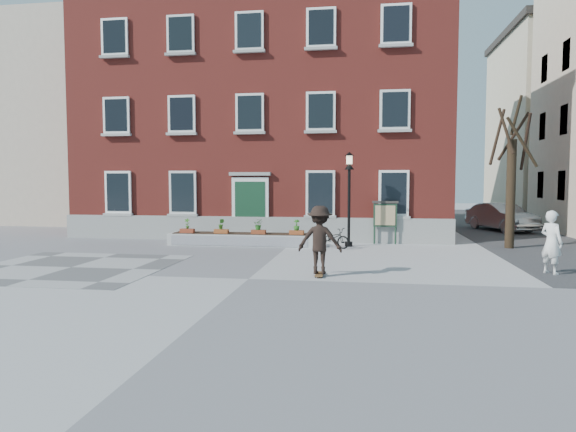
% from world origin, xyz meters
% --- Properties ---
extents(ground, '(100.00, 100.00, 0.00)m').
position_xyz_m(ground, '(0.00, 0.00, 0.00)').
color(ground, '#9D9DA0').
rests_on(ground, ground).
extents(checker_patch, '(6.00, 6.00, 0.01)m').
position_xyz_m(checker_patch, '(-6.00, 1.00, 0.01)').
color(checker_patch, '#535355').
rests_on(checker_patch, ground).
extents(distant_building, '(10.00, 12.00, 13.00)m').
position_xyz_m(distant_building, '(-18.00, 20.00, 6.50)').
color(distant_building, beige).
rests_on(distant_building, ground).
extents(bicycle, '(1.66, 1.20, 0.83)m').
position_xyz_m(bicycle, '(1.86, 6.95, 0.42)').
color(bicycle, black).
rests_on(bicycle, ground).
extents(parked_car, '(3.24, 4.85, 1.51)m').
position_xyz_m(parked_car, '(10.54, 15.55, 0.76)').
color(parked_car, '#ABADB0').
rests_on(parked_car, ground).
extents(bystander, '(0.76, 0.82, 1.88)m').
position_xyz_m(bystander, '(8.64, 2.13, 0.94)').
color(bystander, white).
rests_on(bystander, ground).
extents(brick_building, '(18.40, 10.85, 12.60)m').
position_xyz_m(brick_building, '(-2.00, 13.98, 6.30)').
color(brick_building, maroon).
rests_on(brick_building, ground).
extents(planter_assembly, '(6.20, 1.12, 1.15)m').
position_xyz_m(planter_assembly, '(-1.99, 7.18, 0.31)').
color(planter_assembly, beige).
rests_on(planter_assembly, ground).
extents(bare_tree, '(1.83, 1.83, 6.16)m').
position_xyz_m(bare_tree, '(9.01, 8.01, 2.79)').
color(bare_tree, '#312316').
rests_on(bare_tree, ground).
extents(lamp_post, '(0.40, 0.40, 3.93)m').
position_xyz_m(lamp_post, '(2.52, 7.58, 2.54)').
color(lamp_post, black).
rests_on(lamp_post, ground).
extents(notice_board, '(1.10, 0.16, 1.87)m').
position_xyz_m(notice_board, '(4.04, 8.61, 1.26)').
color(notice_board, '#1B3625').
rests_on(notice_board, ground).
extents(skateboarder, '(1.30, 0.79, 2.04)m').
position_xyz_m(skateboarder, '(1.93, 0.75, 1.05)').
color(skateboarder, brown).
rests_on(skateboarder, ground).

